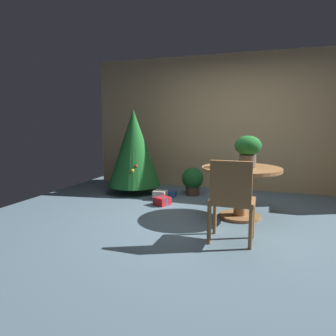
{
  "coord_description": "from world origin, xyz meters",
  "views": [
    {
      "loc": [
        0.65,
        -3.91,
        1.31
      ],
      "look_at": [
        -0.73,
        0.08,
        0.68
      ],
      "focal_mm": 32.88,
      "sensor_mm": 36.0,
      "label": 1
    }
  ],
  "objects_px": {
    "gift_box_blue": "(168,194)",
    "potted_plant": "(193,180)",
    "holiday_tree": "(134,148)",
    "round_dining_table": "(241,181)",
    "gift_box_cream": "(160,195)",
    "gift_box_red": "(162,201)",
    "wooden_chair_near": "(232,196)",
    "flower_vase": "(248,148)"
  },
  "relations": [
    {
      "from": "flower_vase",
      "to": "gift_box_red",
      "type": "xyz_separation_m",
      "value": [
        -1.32,
        0.21,
        -0.9
      ]
    },
    {
      "from": "gift_box_red",
      "to": "holiday_tree",
      "type": "bearing_deg",
      "value": 139.94
    },
    {
      "from": "gift_box_cream",
      "to": "gift_box_red",
      "type": "distance_m",
      "value": 0.35
    },
    {
      "from": "holiday_tree",
      "to": "potted_plant",
      "type": "relative_size",
      "value": 3.07
    },
    {
      "from": "gift_box_cream",
      "to": "holiday_tree",
      "type": "bearing_deg",
      "value": 150.73
    },
    {
      "from": "round_dining_table",
      "to": "gift_box_cream",
      "type": "height_order",
      "value": "round_dining_table"
    },
    {
      "from": "holiday_tree",
      "to": "gift_box_red",
      "type": "bearing_deg",
      "value": -40.06
    },
    {
      "from": "gift_box_blue",
      "to": "gift_box_cream",
      "type": "bearing_deg",
      "value": -102.79
    },
    {
      "from": "gift_box_blue",
      "to": "holiday_tree",
      "type": "bearing_deg",
      "value": 170.39
    },
    {
      "from": "holiday_tree",
      "to": "round_dining_table",
      "type": "bearing_deg",
      "value": -24.76
    },
    {
      "from": "gift_box_cream",
      "to": "flower_vase",
      "type": "bearing_deg",
      "value": -19.57
    },
    {
      "from": "holiday_tree",
      "to": "gift_box_red",
      "type": "xyz_separation_m",
      "value": [
        0.81,
        -0.68,
        -0.78
      ]
    },
    {
      "from": "round_dining_table",
      "to": "gift_box_cream",
      "type": "xyz_separation_m",
      "value": [
        -1.4,
        0.58,
        -0.43
      ]
    },
    {
      "from": "round_dining_table",
      "to": "gift_box_red",
      "type": "height_order",
      "value": "round_dining_table"
    },
    {
      "from": "gift_box_red",
      "to": "potted_plant",
      "type": "xyz_separation_m",
      "value": [
        0.29,
        0.83,
        0.21
      ]
    },
    {
      "from": "wooden_chair_near",
      "to": "round_dining_table",
      "type": "bearing_deg",
      "value": 90.0
    },
    {
      "from": "gift_box_cream",
      "to": "gift_box_blue",
      "type": "height_order",
      "value": "gift_box_cream"
    },
    {
      "from": "gift_box_blue",
      "to": "flower_vase",
      "type": "bearing_deg",
      "value": -28.54
    },
    {
      "from": "holiday_tree",
      "to": "gift_box_blue",
      "type": "bearing_deg",
      "value": -9.61
    },
    {
      "from": "wooden_chair_near",
      "to": "gift_box_cream",
      "type": "distance_m",
      "value": 2.14
    },
    {
      "from": "gift_box_red",
      "to": "potted_plant",
      "type": "distance_m",
      "value": 0.9
    },
    {
      "from": "gift_box_cream",
      "to": "gift_box_red",
      "type": "height_order",
      "value": "gift_box_cream"
    },
    {
      "from": "round_dining_table",
      "to": "holiday_tree",
      "type": "height_order",
      "value": "holiday_tree"
    },
    {
      "from": "flower_vase",
      "to": "potted_plant",
      "type": "xyz_separation_m",
      "value": [
        -1.03,
        1.04,
        -0.68
      ]
    },
    {
      "from": "holiday_tree",
      "to": "potted_plant",
      "type": "distance_m",
      "value": 1.24
    },
    {
      "from": "gift_box_cream",
      "to": "round_dining_table",
      "type": "bearing_deg",
      "value": -22.53
    },
    {
      "from": "round_dining_table",
      "to": "holiday_tree",
      "type": "relative_size",
      "value": 0.7
    },
    {
      "from": "holiday_tree",
      "to": "wooden_chair_near",
      "type": "bearing_deg",
      "value": -43.09
    },
    {
      "from": "round_dining_table",
      "to": "gift_box_cream",
      "type": "bearing_deg",
      "value": 157.47
    },
    {
      "from": "wooden_chair_near",
      "to": "potted_plant",
      "type": "height_order",
      "value": "wooden_chair_near"
    },
    {
      "from": "gift_box_blue",
      "to": "potted_plant",
      "type": "xyz_separation_m",
      "value": [
        0.38,
        0.27,
        0.22
      ]
    },
    {
      "from": "gift_box_cream",
      "to": "potted_plant",
      "type": "distance_m",
      "value": 0.7
    },
    {
      "from": "gift_box_red",
      "to": "gift_box_cream",
      "type": "bearing_deg",
      "value": 115.9
    },
    {
      "from": "gift_box_red",
      "to": "potted_plant",
      "type": "relative_size",
      "value": 0.57
    },
    {
      "from": "wooden_chair_near",
      "to": "gift_box_cream",
      "type": "height_order",
      "value": "wooden_chair_near"
    },
    {
      "from": "holiday_tree",
      "to": "flower_vase",
      "type": "bearing_deg",
      "value": -22.72
    },
    {
      "from": "gift_box_red",
      "to": "flower_vase",
      "type": "bearing_deg",
      "value": -9.15
    },
    {
      "from": "round_dining_table",
      "to": "gift_box_blue",
      "type": "height_order",
      "value": "round_dining_table"
    },
    {
      "from": "holiday_tree",
      "to": "gift_box_red",
      "type": "distance_m",
      "value": 1.31
    },
    {
      "from": "wooden_chair_near",
      "to": "flower_vase",
      "type": "bearing_deg",
      "value": 85.87
    },
    {
      "from": "wooden_chair_near",
      "to": "gift_box_blue",
      "type": "xyz_separation_m",
      "value": [
        -1.34,
        1.8,
        -0.47
      ]
    },
    {
      "from": "gift_box_cream",
      "to": "gift_box_red",
      "type": "xyz_separation_m",
      "value": [
        0.15,
        -0.31,
        -0.01
      ]
    }
  ]
}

